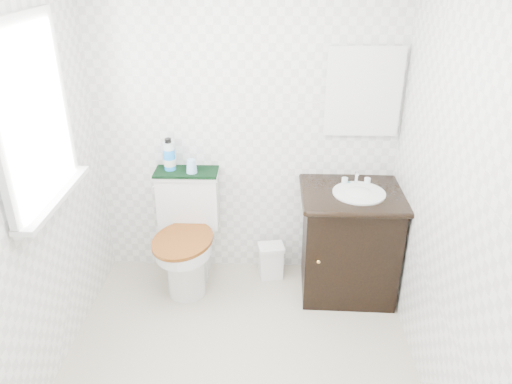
# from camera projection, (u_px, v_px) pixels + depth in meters

# --- Properties ---
(floor) EXTENTS (2.40, 2.40, 0.00)m
(floor) POSITION_uv_depth(u_px,v_px,m) (238.00, 377.00, 3.02)
(floor) COLOR #C2B39C
(floor) RESTS_ON ground
(wall_back) EXTENTS (2.40, 0.00, 2.40)m
(wall_back) POSITION_uv_depth(u_px,v_px,m) (246.00, 125.00, 3.57)
(wall_back) COLOR white
(wall_back) RESTS_ON ground
(wall_left) EXTENTS (0.00, 2.40, 2.40)m
(wall_left) POSITION_uv_depth(u_px,v_px,m) (17.00, 198.00, 2.52)
(wall_left) COLOR white
(wall_left) RESTS_ON ground
(wall_right) EXTENTS (0.00, 2.40, 2.40)m
(wall_right) POSITION_uv_depth(u_px,v_px,m) (456.00, 204.00, 2.46)
(wall_right) COLOR white
(wall_right) RESTS_ON ground
(window) EXTENTS (0.02, 0.70, 0.90)m
(window) POSITION_uv_depth(u_px,v_px,m) (31.00, 116.00, 2.59)
(window) COLOR white
(window) RESTS_ON wall_left
(mirror) EXTENTS (0.50, 0.02, 0.60)m
(mirror) POSITION_uv_depth(u_px,v_px,m) (363.00, 92.00, 3.41)
(mirror) COLOR silver
(mirror) RESTS_ON wall_back
(toilet) EXTENTS (0.50, 0.68, 0.86)m
(toilet) POSITION_uv_depth(u_px,v_px,m) (188.00, 239.00, 3.73)
(toilet) COLOR silver
(toilet) RESTS_ON floor
(vanity) EXTENTS (0.71, 0.61, 0.92)m
(vanity) POSITION_uv_depth(u_px,v_px,m) (350.00, 240.00, 3.62)
(vanity) COLOR black
(vanity) RESTS_ON floor
(trash_bin) EXTENTS (0.22, 0.19, 0.28)m
(trash_bin) POSITION_uv_depth(u_px,v_px,m) (271.00, 261.00, 3.89)
(trash_bin) COLOR white
(trash_bin) RESTS_ON floor
(towel) EXTENTS (0.46, 0.22, 0.02)m
(towel) POSITION_uv_depth(u_px,v_px,m) (186.00, 172.00, 3.63)
(towel) COLOR black
(towel) RESTS_ON toilet
(mouthwash_bottle) EXTENTS (0.08, 0.08, 0.24)m
(mouthwash_bottle) POSITION_uv_depth(u_px,v_px,m) (169.00, 155.00, 3.60)
(mouthwash_bottle) COLOR #1C85F1
(mouthwash_bottle) RESTS_ON towel
(cup) EXTENTS (0.08, 0.08, 0.10)m
(cup) POSITION_uv_depth(u_px,v_px,m) (192.00, 166.00, 3.57)
(cup) COLOR #8AB8E2
(cup) RESTS_ON towel
(soap_bar) EXTENTS (0.07, 0.04, 0.02)m
(soap_bar) POSITION_uv_depth(u_px,v_px,m) (347.00, 182.00, 3.56)
(soap_bar) COLOR #197779
(soap_bar) RESTS_ON vanity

